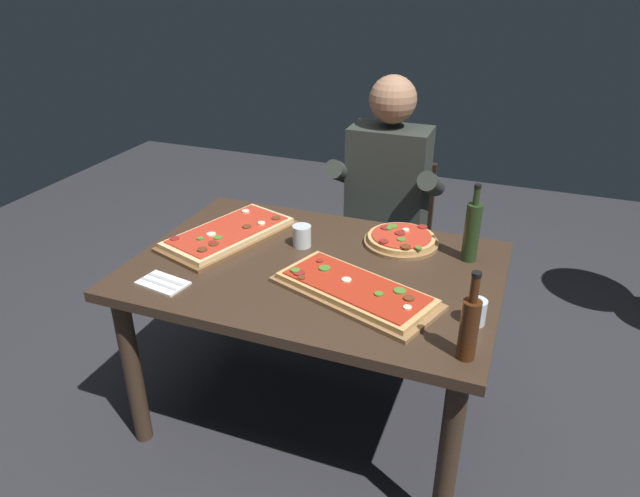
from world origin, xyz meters
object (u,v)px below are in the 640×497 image
(oil_bottle_amber, at_px, (469,326))
(tumbler_near_camera, at_px, (476,312))
(pizza_round_far, at_px, (401,240))
(diner_chair, at_px, (388,237))
(dining_table, at_px, (315,287))
(wine_bottle_dark, at_px, (472,231))
(pizza_rectangular_front, at_px, (355,290))
(tumbler_far_side, at_px, (302,237))
(seated_diner, at_px, (385,200))
(pizza_rectangular_left, at_px, (229,234))

(oil_bottle_amber, bearing_deg, tumbler_near_camera, 89.59)
(pizza_round_far, xyz_separation_m, diner_chair, (-0.19, 0.56, -0.27))
(dining_table, bearing_deg, oil_bottle_amber, -30.35)
(wine_bottle_dark, xyz_separation_m, diner_chair, (-0.47, 0.59, -0.38))
(dining_table, distance_m, diner_chair, 0.87)
(diner_chair, bearing_deg, wine_bottle_dark, -51.72)
(pizza_round_far, height_order, wine_bottle_dark, wine_bottle_dark)
(pizza_rectangular_front, height_order, tumbler_far_side, tumbler_far_side)
(tumbler_near_camera, bearing_deg, tumbler_far_side, 157.22)
(pizza_rectangular_front, bearing_deg, pizza_round_far, 83.06)
(tumbler_far_side, bearing_deg, pizza_rectangular_front, -41.72)
(dining_table, distance_m, pizza_round_far, 0.42)
(pizza_round_far, xyz_separation_m, wine_bottle_dark, (0.28, -0.04, 0.11))
(dining_table, height_order, pizza_rectangular_front, pizza_rectangular_front)
(pizza_round_far, xyz_separation_m, seated_diner, (-0.19, 0.44, -0.02))
(seated_diner, bearing_deg, pizza_rectangular_left, -128.29)
(tumbler_far_side, bearing_deg, diner_chair, 75.22)
(pizza_rectangular_left, relative_size, oil_bottle_amber, 2.19)
(dining_table, relative_size, seated_diner, 1.05)
(pizza_rectangular_front, height_order, wine_bottle_dark, wine_bottle_dark)
(dining_table, xyz_separation_m, pizza_rectangular_front, (0.21, -0.15, 0.12))
(pizza_rectangular_front, distance_m, seated_diner, 0.90)
(diner_chair, relative_size, seated_diner, 0.65)
(pizza_rectangular_left, relative_size, diner_chair, 0.73)
(pizza_round_far, height_order, tumbler_near_camera, tumbler_near_camera)
(pizza_rectangular_left, height_order, tumbler_far_side, tumbler_far_side)
(tumbler_near_camera, height_order, diner_chair, diner_chair)
(diner_chair, bearing_deg, pizza_round_far, -71.36)
(pizza_rectangular_left, height_order, pizza_round_far, same)
(pizza_rectangular_front, bearing_deg, oil_bottle_amber, -27.43)
(dining_table, xyz_separation_m, pizza_round_far, (0.26, 0.30, 0.12))
(pizza_rectangular_front, xyz_separation_m, diner_chair, (-0.13, 1.01, -0.27))
(pizza_rectangular_front, distance_m, wine_bottle_dark, 0.54)
(pizza_rectangular_left, xyz_separation_m, diner_chair, (0.51, 0.76, -0.27))
(wine_bottle_dark, bearing_deg, diner_chair, 128.28)
(dining_table, relative_size, pizza_round_far, 4.54)
(tumbler_far_side, bearing_deg, seated_diner, 72.42)
(wine_bottle_dark, height_order, diner_chair, wine_bottle_dark)
(pizza_rectangular_front, relative_size, diner_chair, 0.75)
(tumbler_near_camera, bearing_deg, diner_chair, 118.12)
(oil_bottle_amber, height_order, tumbler_near_camera, oil_bottle_amber)
(tumbler_near_camera, bearing_deg, pizza_rectangular_front, 176.83)
(diner_chair, bearing_deg, tumbler_near_camera, -61.88)
(pizza_round_far, bearing_deg, pizza_rectangular_front, -96.94)
(wine_bottle_dark, bearing_deg, tumbler_near_camera, -79.40)
(pizza_rectangular_left, height_order, seated_diner, seated_diner)
(oil_bottle_amber, relative_size, diner_chair, 0.33)
(tumbler_far_side, bearing_deg, pizza_rectangular_left, -172.13)
(tumbler_far_side, xyz_separation_m, diner_chair, (0.19, 0.72, -0.29))
(dining_table, distance_m, pizza_rectangular_left, 0.46)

